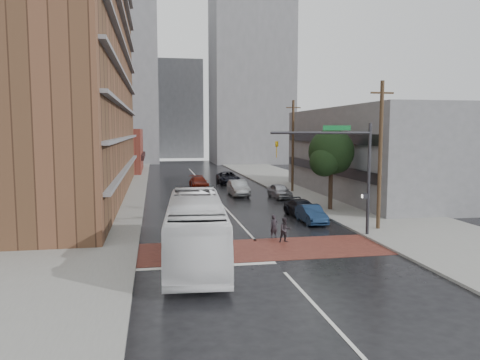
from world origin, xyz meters
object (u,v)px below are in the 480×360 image
object	(u,v)px
pedestrian_a	(274,227)
car_travel_c	(199,182)
car_travel_a	(198,201)
car_parked_near	(311,214)
car_parked_far	(280,191)
transit_bus	(196,228)
car_parked_mid	(302,208)
suv_travel	(228,178)
car_travel_b	(238,188)
pedestrian_b	(285,230)

from	to	relation	value
pedestrian_a	car_travel_c	size ratio (longest dim) A/B	0.32
car_travel_a	car_parked_near	world-z (taller)	car_travel_a
pedestrian_a	car_parked_far	xyz separation A→B (m)	(5.01, 17.08, -0.04)
transit_bus	car_travel_c	xyz separation A→B (m)	(3.02, 30.63, -1.00)
car_parked_mid	car_parked_far	world-z (taller)	car_parked_far
car_travel_c	car_parked_near	size ratio (longest dim) A/B	1.19
car_parked_far	car_parked_mid	bearing A→B (deg)	-98.42
car_parked_near	suv_travel	bearing A→B (deg)	94.51
car_travel_c	suv_travel	bearing A→B (deg)	41.54
pedestrian_a	suv_travel	size ratio (longest dim) A/B	0.28
car_travel_a	car_parked_mid	distance (m)	8.85
car_parked_far	car_travel_b	bearing A→B (deg)	143.39
pedestrian_a	car_travel_a	distance (m)	11.73
transit_bus	pedestrian_b	xyz separation A→B (m)	(5.64, 2.93, -0.93)
suv_travel	transit_bus	bearing A→B (deg)	-102.06
pedestrian_b	car_travel_a	distance (m)	12.92
pedestrian_b	car_parked_far	world-z (taller)	pedestrian_b
car_travel_c	car_parked_near	distance (m)	23.09
pedestrian_b	car_parked_mid	bearing A→B (deg)	59.74
car_travel_b	car_parked_near	bearing A→B (deg)	-80.78
car_travel_a	suv_travel	size ratio (longest dim) A/B	0.93
car_travel_a	suv_travel	bearing A→B (deg)	74.99
car_travel_a	car_parked_far	distance (m)	10.59
pedestrian_a	car_parked_near	world-z (taller)	pedestrian_a
pedestrian_b	car_parked_far	distance (m)	18.78
suv_travel	car_parked_near	distance (m)	26.31
pedestrian_a	car_travel_b	distance (m)	19.61
transit_bus	car_parked_near	distance (m)	12.45
transit_bus	suv_travel	xyz separation A→B (m)	(7.12, 34.60, -0.93)
car_travel_c	car_parked_near	xyz separation A→B (m)	(6.14, -22.26, -0.03)
car_travel_b	car_parked_mid	distance (m)	12.89
car_travel_b	car_parked_mid	bearing A→B (deg)	-77.95
car_travel_b	car_parked_far	bearing A→B (deg)	-34.16
car_travel_b	suv_travel	size ratio (longest dim) A/B	0.89
transit_bus	car_travel_a	world-z (taller)	transit_bus
transit_bus	car_travel_a	bearing A→B (deg)	88.56
suv_travel	pedestrian_a	bearing A→B (deg)	-93.94
pedestrian_b	car_travel_a	bearing A→B (deg)	102.87
pedestrian_b	car_travel_c	xyz separation A→B (m)	(-2.62, 27.70, -0.07)
pedestrian_a	car_travel_b	size ratio (longest dim) A/B	0.31
car_travel_c	pedestrian_a	bearing A→B (deg)	-87.75
car_parked_mid	car_parked_far	xyz separation A→B (m)	(0.92, 10.08, 0.06)
pedestrian_b	car_travel_a	world-z (taller)	car_travel_a
car_parked_far	pedestrian_a	bearing A→B (deg)	-109.55
car_travel_c	car_parked_mid	world-z (taller)	car_travel_c
car_travel_b	pedestrian_a	bearing A→B (deg)	-94.35
car_travel_c	car_parked_far	bearing A→B (deg)	-55.22
pedestrian_b	car_parked_near	world-z (taller)	pedestrian_b
transit_bus	car_parked_far	bearing A→B (deg)	68.34
car_travel_b	car_parked_near	distance (m)	15.49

